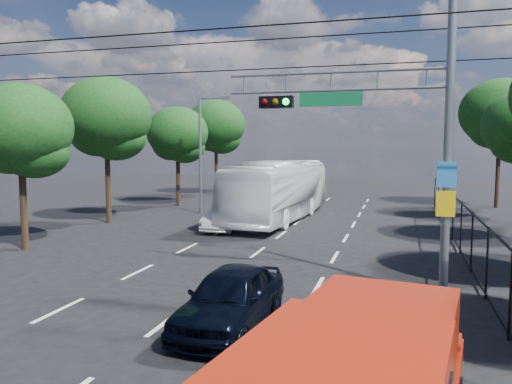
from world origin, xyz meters
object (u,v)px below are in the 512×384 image
(signal_mast, at_px, (403,107))
(white_van, at_px, (225,218))
(white_bus, at_px, (279,190))
(navy_hatchback, at_px, (231,298))

(signal_mast, relative_size, white_van, 2.57)
(signal_mast, xyz_separation_m, white_bus, (-6.50, 12.63, -3.57))
(navy_hatchback, xyz_separation_m, white_bus, (-2.82, 16.57, 0.96))
(white_van, bearing_deg, white_bus, 65.41)
(white_bus, distance_m, white_van, 4.56)
(navy_hatchback, relative_size, white_van, 1.12)
(white_bus, xyz_separation_m, white_van, (-1.78, -4.07, -1.06))
(white_van, bearing_deg, signal_mast, -46.88)
(signal_mast, bearing_deg, navy_hatchback, -133.03)
(white_van, bearing_deg, navy_hatchback, -70.73)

